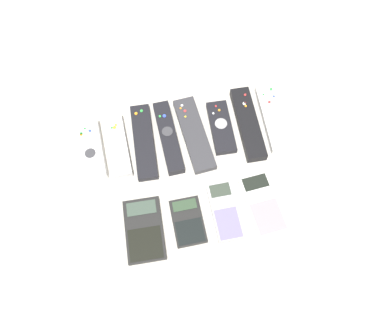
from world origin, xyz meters
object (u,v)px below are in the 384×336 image
at_px(remote_6, 248,123).
at_px(remote_0, 91,151).
at_px(remote_7, 273,118).
at_px(remote_4, 194,134).
at_px(calculator_2, 225,211).
at_px(calculator_3, 263,203).
at_px(remote_3, 168,137).
at_px(remote_5, 221,127).
at_px(remote_1, 118,146).
at_px(calculator_0, 144,230).
at_px(remote_2, 144,141).
at_px(calculator_1, 188,221).

bearing_deg(remote_6, remote_0, -178.48).
distance_m(remote_6, remote_7, 0.07).
distance_m(remote_4, calculator_2, 0.22).
bearing_deg(remote_6, calculator_3, -93.84).
relative_size(remote_3, calculator_3, 1.28).
bearing_deg(remote_4, calculator_2, -86.75).
distance_m(remote_5, calculator_3, 0.23).
distance_m(remote_1, remote_5, 0.27).
distance_m(remote_3, remote_7, 0.28).
relative_size(calculator_0, calculator_3, 0.96).
bearing_deg(remote_2, remote_0, -177.01).
xyz_separation_m(remote_1, remote_2, (0.07, -0.00, -0.00)).
height_order(remote_1, calculator_3, remote_1).
distance_m(remote_2, calculator_1, 0.24).
bearing_deg(calculator_0, remote_1, 100.08).
bearing_deg(remote_0, calculator_0, -68.52).
xyz_separation_m(remote_6, calculator_2, (-0.12, -0.22, -0.00)).
distance_m(remote_5, remote_6, 0.07).
relative_size(calculator_0, calculator_1, 1.35).
relative_size(remote_2, remote_3, 1.05).
bearing_deg(remote_2, calculator_3, -38.68).
relative_size(remote_1, calculator_0, 1.13).
xyz_separation_m(remote_4, calculator_3, (0.12, -0.22, -0.00)).
bearing_deg(remote_7, remote_2, -177.06).
distance_m(remote_5, remote_7, 0.14).
bearing_deg(remote_1, calculator_0, -83.96).
relative_size(remote_1, remote_7, 0.87).
height_order(calculator_1, calculator_3, calculator_1).
relative_size(remote_4, calculator_2, 1.49).
bearing_deg(calculator_1, remote_0, 131.70).
xyz_separation_m(remote_3, calculator_2, (0.09, -0.22, -0.01)).
bearing_deg(calculator_3, remote_4, 115.31).
bearing_deg(remote_1, calculator_3, -36.43).
bearing_deg(calculator_3, remote_0, 146.37).
bearing_deg(remote_7, remote_3, -176.62).
distance_m(calculator_0, calculator_3, 0.29).
bearing_deg(remote_3, calculator_0, -115.12).
xyz_separation_m(calculator_0, calculator_1, (0.10, -0.00, -0.00)).
distance_m(remote_1, calculator_2, 0.31).
bearing_deg(remote_5, calculator_0, -133.39).
relative_size(remote_6, remote_7, 1.06).
height_order(remote_1, calculator_1, remote_1).
xyz_separation_m(remote_3, remote_7, (0.28, -0.00, -0.00)).
bearing_deg(calculator_3, remote_1, 141.20).
relative_size(remote_2, calculator_0, 1.40).
bearing_deg(calculator_1, calculator_2, 5.01).
distance_m(remote_2, remote_4, 0.13).
relative_size(remote_4, calculator_3, 1.37).
bearing_deg(remote_1, remote_2, -1.19).
bearing_deg(calculator_3, remote_5, 98.26).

